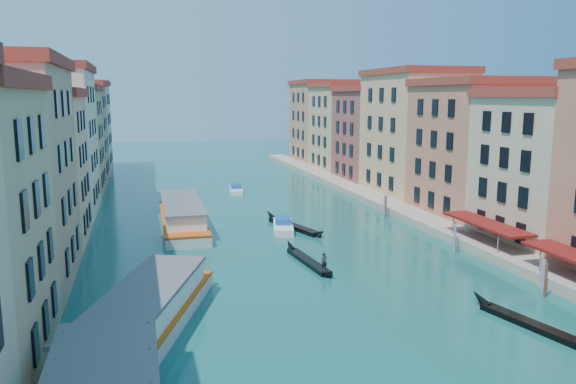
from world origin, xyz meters
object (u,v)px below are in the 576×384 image
vaporetto_far (182,215)px  gondola_fore (308,260)px  vaporetto_near (143,316)px  gondola_right (537,324)px

vaporetto_far → gondola_fore: (10.98, -19.69, -1.12)m
gondola_fore → vaporetto_near: bearing=-146.3°
vaporetto_far → gondola_right: 45.26m
gondola_fore → gondola_right: (11.16, -19.77, 0.05)m
vaporetto_far → gondola_fore: size_ratio=1.90×
vaporetto_far → vaporetto_near: bearing=-98.2°
vaporetto_near → gondola_right: bearing=7.0°
gondola_fore → gondola_right: gondola_right is taller
vaporetto_far → gondola_right: vaporetto_far is taller
vaporetto_near → vaporetto_far: size_ratio=0.98×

